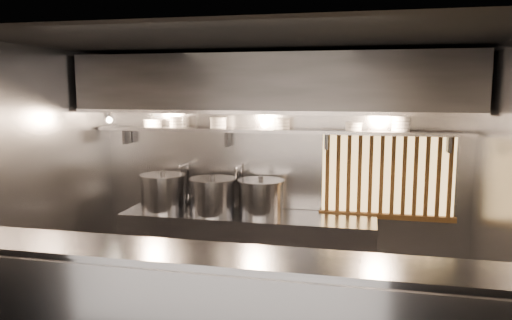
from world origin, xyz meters
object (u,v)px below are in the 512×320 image
at_px(stock_pot_left, 213,196).
at_px(stock_pot_mid, 163,192).
at_px(pendant_bulb, 265,124).
at_px(stock_pot_right, 261,197).
at_px(heat_lamp, 108,115).

relative_size(stock_pot_left, stock_pot_mid, 1.13).
distance_m(pendant_bulb, stock_pot_right, 0.86).
distance_m(heat_lamp, stock_pot_right, 2.03).
bearing_deg(stock_pot_right, stock_pot_left, -170.65).
xyz_separation_m(stock_pot_left, stock_pot_right, (0.56, 0.09, -0.01)).
bearing_deg(stock_pot_right, pendant_bulb, 30.11).
bearing_deg(stock_pot_mid, pendant_bulb, 3.74).
relative_size(stock_pot_left, stock_pot_right, 1.10).
bearing_deg(heat_lamp, stock_pot_right, 10.51).
relative_size(heat_lamp, pendant_bulb, 1.87).
xyz_separation_m(stock_pot_left, stock_pot_mid, (-0.65, 0.03, 0.01)).
relative_size(pendant_bulb, stock_pot_mid, 0.33).
relative_size(heat_lamp, stock_pot_right, 0.60).
xyz_separation_m(pendant_bulb, stock_pot_right, (-0.04, -0.02, -0.85)).
xyz_separation_m(heat_lamp, stock_pot_left, (1.19, 0.23, -0.95)).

